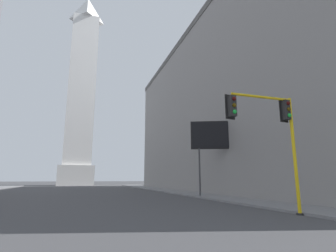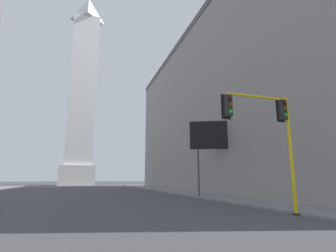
# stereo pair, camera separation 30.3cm
# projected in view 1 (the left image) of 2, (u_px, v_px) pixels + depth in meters

# --- Properties ---
(sidewalk_right) EXTENTS (5.00, 92.40, 0.15)m
(sidewalk_right) POSITION_uv_depth(u_px,v_px,m) (198.00, 194.00, 31.30)
(sidewalk_right) COLOR slate
(sidewalk_right) RESTS_ON ground_plane
(building_right) EXTENTS (18.98, 56.92, 24.77)m
(building_right) POSITION_uv_depth(u_px,v_px,m) (243.00, 111.00, 41.41)
(building_right) COLOR gray
(building_right) RESTS_ON ground_plane
(obelisk) EXTENTS (9.42, 9.42, 58.89)m
(obelisk) POSITION_uv_depth(u_px,v_px,m) (82.00, 89.00, 78.31)
(obelisk) COLOR silver
(obelisk) RESTS_ON ground_plane
(traffic_light_near_right) EXTENTS (4.21, 0.52, 6.27)m
(traffic_light_near_right) POSITION_uv_depth(u_px,v_px,m) (272.00, 123.00, 14.01)
(traffic_light_near_right) COLOR yellow
(traffic_light_near_right) RESTS_ON ground_plane
(billboard_sign) EXTENTS (4.69, 2.20, 7.84)m
(billboard_sign) POSITION_uv_depth(u_px,v_px,m) (215.00, 137.00, 27.43)
(billboard_sign) COLOR #3F3F42
(billboard_sign) RESTS_ON ground_plane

